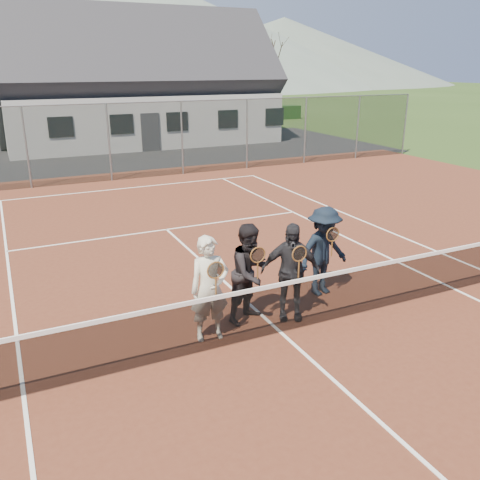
{
  "coord_description": "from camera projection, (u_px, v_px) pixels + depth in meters",
  "views": [
    {
      "loc": [
        -3.96,
        -6.68,
        4.38
      ],
      "look_at": [
        -0.06,
        1.5,
        1.25
      ],
      "focal_mm": 38.0,
      "sensor_mm": 36.0,
      "label": 1
    }
  ],
  "objects": [
    {
      "name": "court_markings",
      "position": [
        281.0,
        332.0,
        8.73
      ],
      "size": [
        11.03,
        23.83,
        0.01
      ],
      "color": "white",
      "rests_on": "court_surface"
    },
    {
      "name": "player_b",
      "position": [
        250.0,
        273.0,
        8.92
      ],
      "size": [
        1.07,
        0.96,
        1.8
      ],
      "color": "black",
      "rests_on": "court_surface"
    },
    {
      "name": "ground",
      "position": [
        85.0,
        156.0,
        25.8
      ],
      "size": [
        220.0,
        220.0,
        0.0
      ],
      "primitive_type": "plane",
      "color": "#2A4317",
      "rests_on": "ground"
    },
    {
      "name": "player_d",
      "position": [
        323.0,
        251.0,
        9.95
      ],
      "size": [
        1.25,
        0.84,
        1.8
      ],
      "color": "black",
      "rests_on": "court_surface"
    },
    {
      "name": "court_surface",
      "position": [
        281.0,
        333.0,
        8.74
      ],
      "size": [
        30.0,
        30.0,
        0.02
      ],
      "primitive_type": "cube",
      "color": "#562819",
      "rests_on": "ground"
    },
    {
      "name": "tennis_net",
      "position": [
        281.0,
        305.0,
        8.56
      ],
      "size": [
        11.68,
        0.08,
        1.1
      ],
      "color": "slate",
      "rests_on": "ground"
    },
    {
      "name": "hill_centre",
      "position": [
        121.0,
        27.0,
        94.34
      ],
      "size": [
        120.0,
        120.0,
        22.0
      ],
      "primitive_type": "cone",
      "color": "slate",
      "rests_on": "ground"
    },
    {
      "name": "player_c",
      "position": [
        290.0,
        272.0,
        8.98
      ],
      "size": [
        1.14,
        0.84,
        1.8
      ],
      "color": "black",
      "rests_on": "court_surface"
    },
    {
      "name": "tree_e",
      "position": [
        273.0,
        47.0,
        42.33
      ],
      "size": [
        3.2,
        3.2,
        7.77
      ],
      "color": "#3A2415",
      "rests_on": "ground"
    },
    {
      "name": "player_a",
      "position": [
        210.0,
        289.0,
        8.29
      ],
      "size": [
        0.69,
        0.53,
        1.8
      ],
      "color": "beige",
      "rests_on": "court_surface"
    },
    {
      "name": "clubhouse",
      "position": [
        137.0,
        72.0,
        29.54
      ],
      "size": [
        15.6,
        8.2,
        7.7
      ],
      "color": "silver",
      "rests_on": "ground"
    },
    {
      "name": "perimeter_fence",
      "position": [
        109.0,
        142.0,
        19.76
      ],
      "size": [
        30.07,
        0.07,
        3.02
      ],
      "color": "slate",
      "rests_on": "ground"
    },
    {
      "name": "hill_east",
      "position": [
        284.0,
        52.0,
        109.88
      ],
      "size": [
        90.0,
        90.0,
        14.0
      ],
      "primitive_type": "cone",
      "color": "#55665B",
      "rests_on": "ground"
    },
    {
      "name": "tree_d",
      "position": [
        206.0,
        46.0,
        39.89
      ],
      "size": [
        3.2,
        3.2,
        7.77
      ],
      "color": "#372114",
      "rests_on": "ground"
    },
    {
      "name": "hedge_row",
      "position": [
        55.0,
        122.0,
        35.86
      ],
      "size": [
        40.0,
        1.2,
        1.1
      ],
      "primitive_type": "cube",
      "color": "black",
      "rests_on": "ground"
    },
    {
      "name": "tree_c",
      "position": [
        75.0,
        44.0,
        35.82
      ],
      "size": [
        3.2,
        3.2,
        7.77
      ],
      "color": "#3B2915",
      "rests_on": "ground"
    }
  ]
}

